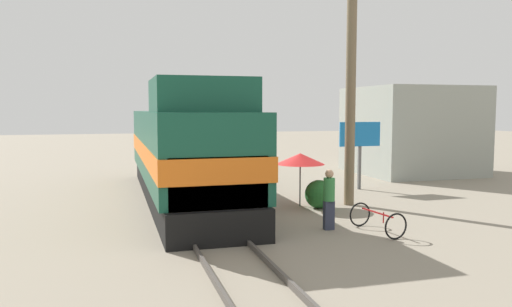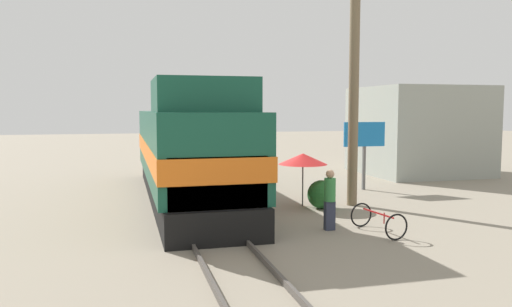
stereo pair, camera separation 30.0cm
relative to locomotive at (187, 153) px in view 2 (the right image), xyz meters
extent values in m
plane|color=gray|center=(0.00, -2.76, -1.90)|extent=(120.00, 120.00, 0.00)
cube|color=#4C4742|center=(-0.72, -2.76, -1.82)|extent=(0.08, 29.65, 0.15)
cube|color=#4C4742|center=(0.72, -2.76, -1.82)|extent=(0.08, 29.65, 0.15)
cube|color=black|center=(0.00, 0.44, -1.43)|extent=(2.90, 14.73, 0.94)
cube|color=#144C38|center=(0.00, 0.44, 0.32)|extent=(3.15, 14.14, 2.56)
cube|color=orange|center=(0.00, 0.44, 0.06)|extent=(3.19, 14.29, 0.70)
cube|color=orange|center=(0.00, -5.60, -0.26)|extent=(2.68, 2.06, 1.41)
cube|color=#144C38|center=(0.00, -3.98, 2.11)|extent=(2.96, 3.24, 1.01)
cylinder|color=#726047|center=(5.84, -2.45, 3.85)|extent=(0.37, 0.37, 11.51)
cylinder|color=#4C4C4C|center=(3.99, -2.15, -0.97)|extent=(0.05, 0.05, 1.86)
cone|color=red|center=(3.99, -2.15, -0.13)|extent=(1.81, 1.81, 0.41)
cube|color=#595959|center=(7.95, 0.75, -0.93)|extent=(0.12, 0.12, 1.94)
cube|color=#1972BF|center=(7.95, 0.75, 0.58)|extent=(1.97, 0.08, 1.08)
sphere|color=#236028|center=(4.49, -2.77, -1.38)|extent=(1.03, 1.03, 1.03)
cube|color=#2D3347|center=(3.49, -5.84, -1.46)|extent=(0.30, 0.20, 0.87)
cylinder|color=#337F3F|center=(3.49, -5.84, -0.69)|extent=(0.34, 0.34, 0.69)
sphere|color=tan|center=(3.49, -5.84, -0.22)|extent=(0.25, 0.25, 0.25)
torus|color=black|center=(4.78, -7.42, -1.53)|extent=(0.74, 0.14, 0.74)
torus|color=black|center=(4.58, -5.73, -1.53)|extent=(0.74, 0.14, 0.74)
cube|color=#A51919|center=(4.68, -6.57, -1.31)|extent=(0.21, 1.44, 0.04)
cylinder|color=#A51919|center=(4.71, -6.87, -1.39)|extent=(0.04, 0.04, 0.31)
cube|color=#999E93|center=(13.48, 5.15, 0.51)|extent=(6.06, 5.94, 4.81)
camera|label=1|loc=(-2.66, -19.31, 1.68)|focal=35.00mm
camera|label=2|loc=(-2.37, -19.39, 1.68)|focal=35.00mm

